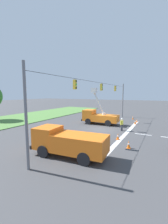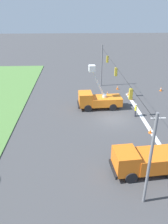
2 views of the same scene
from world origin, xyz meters
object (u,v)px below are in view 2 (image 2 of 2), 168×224
object	(u,v)px
utility_truck_bucket_lift	(98,99)
utility_truck_support_near	(148,160)
traffic_cone_near_bucket	(132,97)
traffic_cone_far_right	(150,130)
traffic_cone_foreground_left	(118,87)
traffic_cone_foreground_right	(161,89)
traffic_cone_lane_edge_b	(128,93)
traffic_cone_lane_edge_a	(107,93)
road_worker	(136,109)

from	to	relation	value
utility_truck_bucket_lift	utility_truck_support_near	bearing A→B (deg)	-168.03
utility_truck_support_near	traffic_cone_near_bucket	distance (m)	16.28
traffic_cone_far_right	utility_truck_support_near	bearing A→B (deg)	158.94
traffic_cone_foreground_left	traffic_cone_foreground_right	distance (m)	7.25
traffic_cone_foreground_left	traffic_cone_lane_edge_b	xyz separation A→B (m)	(-2.88, -1.20, -0.04)
traffic_cone_foreground_left	traffic_cone_near_bucket	distance (m)	4.98
traffic_cone_foreground_left	traffic_cone_lane_edge_a	distance (m)	3.21
traffic_cone_foreground_right	traffic_cone_lane_edge_a	xyz separation A→B (m)	(-1.20, 9.24, -0.10)
road_worker	traffic_cone_lane_edge_b	size ratio (longest dim) A/B	2.85
traffic_cone_near_bucket	traffic_cone_far_right	distance (m)	9.73
utility_truck_support_near	traffic_cone_foreground_left	distance (m)	20.92
road_worker	traffic_cone_far_right	xyz separation A→B (m)	(-4.23, -0.64, -0.63)
traffic_cone_foreground_left	traffic_cone_far_right	bearing A→B (deg)	-176.13
traffic_cone_lane_edge_a	traffic_cone_far_right	size ratio (longest dim) A/B	0.81
traffic_cone_far_right	traffic_cone_near_bucket	bearing A→B (deg)	-1.60
utility_truck_bucket_lift	traffic_cone_near_bucket	distance (m)	6.23
traffic_cone_lane_edge_a	utility_truck_support_near	bearing A→B (deg)	-177.99
traffic_cone_near_bucket	traffic_cone_lane_edge_a	world-z (taller)	traffic_cone_near_bucket
utility_truck_bucket_lift	traffic_cone_lane_edge_b	distance (m)	7.27
traffic_cone_foreground_right	traffic_cone_lane_edge_b	world-z (taller)	traffic_cone_foreground_right
traffic_cone_near_bucket	traffic_cone_far_right	size ratio (longest dim) A/B	1.06
utility_truck_bucket_lift	traffic_cone_foreground_right	size ratio (longest dim) A/B	7.95
traffic_cone_foreground_left	road_worker	bearing A→B (deg)	-178.10
traffic_cone_foreground_left	utility_truck_bucket_lift	bearing A→B (deg)	150.58
utility_truck_bucket_lift	traffic_cone_foreground_left	world-z (taller)	utility_truck_bucket_lift
utility_truck_support_near	road_worker	xyz separation A→B (m)	(10.53, -1.79, -0.23)
traffic_cone_foreground_right	traffic_cone_far_right	world-z (taller)	traffic_cone_foreground_right
traffic_cone_foreground_right	utility_truck_bucket_lift	bearing A→B (deg)	119.00
utility_truck_support_near	traffic_cone_far_right	bearing A→B (deg)	-21.06
utility_truck_support_near	traffic_cone_foreground_left	size ratio (longest dim) A/B	9.23
utility_truck_bucket_lift	traffic_cone_foreground_right	distance (m)	13.08
traffic_cone_near_bucket	road_worker	bearing A→B (deg)	170.57
utility_truck_support_near	road_worker	size ratio (longest dim) A/B	3.63
traffic_cone_foreground_left	traffic_cone_lane_edge_a	world-z (taller)	traffic_cone_foreground_left
traffic_cone_foreground_left	traffic_cone_near_bucket	xyz separation A→B (m)	(-4.82, -1.26, 0.05)
utility_truck_bucket_lift	traffic_cone_lane_edge_a	distance (m)	5.66
utility_truck_support_near	road_worker	bearing A→B (deg)	-9.63
traffic_cone_lane_edge_a	traffic_cone_far_right	bearing A→B (deg)	-165.76
traffic_cone_near_bucket	traffic_cone_foreground_right	bearing A→B (deg)	-58.65
traffic_cone_lane_edge_a	traffic_cone_lane_edge_b	xyz separation A→B (m)	(-0.45, -3.29, 0.01)
utility_truck_bucket_lift	traffic_cone_lane_edge_b	bearing A→B (deg)	-49.45
traffic_cone_lane_edge_b	utility_truck_bucket_lift	bearing A→B (deg)	130.55
traffic_cone_lane_edge_a	traffic_cone_lane_edge_b	bearing A→B (deg)	-97.70
utility_truck_bucket_lift	traffic_cone_lane_edge_b	size ratio (longest dim) A/B	9.88
utility_truck_bucket_lift	traffic_cone_lane_edge_b	world-z (taller)	utility_truck_bucket_lift
utility_truck_bucket_lift	traffic_cone_near_bucket	world-z (taller)	utility_truck_bucket_lift
utility_truck_support_near	traffic_cone_near_bucket	size ratio (longest dim) A/B	8.14
traffic_cone_near_bucket	traffic_cone_lane_edge_b	xyz separation A→B (m)	(1.94, 0.05, -0.10)
traffic_cone_foreground_right	traffic_cone_near_bucket	world-z (taller)	traffic_cone_near_bucket
traffic_cone_far_right	utility_truck_bucket_lift	bearing A→B (deg)	36.89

